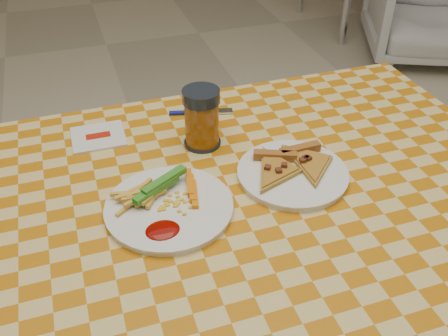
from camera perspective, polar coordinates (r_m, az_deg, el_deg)
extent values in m
cylinder|color=silver|center=(1.51, -23.82, -10.87)|extent=(0.06, 0.06, 0.71)
cylinder|color=silver|center=(1.69, 14.60, -2.73)|extent=(0.06, 0.06, 0.71)
cube|color=#582E1E|center=(1.01, 1.11, -4.35)|extent=(1.20, 0.80, 0.04)
cylinder|color=white|center=(0.97, -6.28, -4.60)|extent=(0.27, 0.27, 0.01)
cylinder|color=white|center=(1.05, 7.82, -0.72)|extent=(0.28, 0.28, 0.01)
cube|color=#156910|center=(0.98, -7.29, -1.88)|extent=(0.11, 0.09, 0.02)
cube|color=orange|center=(0.99, -3.69, -2.34)|extent=(0.07, 0.09, 0.02)
ellipsoid|color=#750702|center=(0.91, -7.03, -7.12)|extent=(0.06, 0.05, 0.01)
cube|color=#925421|center=(1.07, 5.84, 1.33)|extent=(0.09, 0.05, 0.02)
cube|color=#925421|center=(1.10, 8.67, 2.00)|extent=(0.09, 0.02, 0.02)
cylinder|color=black|center=(1.15, -2.48, 2.94)|extent=(0.09, 0.09, 0.01)
cylinder|color=brown|center=(1.12, -2.55, 5.16)|extent=(0.08, 0.08, 0.11)
cylinder|color=black|center=(1.08, -2.64, 8.21)|extent=(0.08, 0.08, 0.03)
cube|color=silver|center=(1.20, -14.17, 3.49)|extent=(0.12, 0.11, 0.01)
cube|color=#B41A0A|center=(1.20, -14.19, 3.62)|extent=(0.06, 0.02, 0.00)
cube|color=navy|center=(1.26, -3.73, 6.37)|extent=(0.11, 0.04, 0.01)
cube|color=silver|center=(1.26, -0.16, 6.52)|extent=(0.05, 0.03, 0.00)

